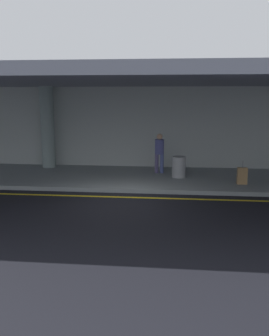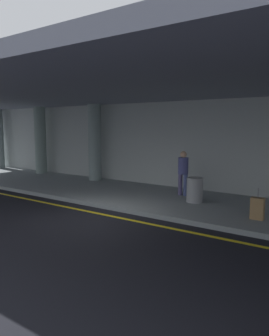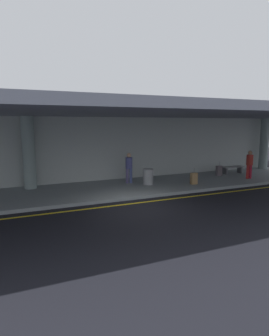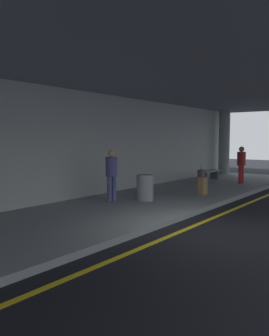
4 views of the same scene
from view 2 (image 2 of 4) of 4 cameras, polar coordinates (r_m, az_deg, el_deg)
The scene contains 10 objects.
ground_plane at distance 9.95m, azimuth -7.43°, elevation -8.75°, with size 60.00×60.00×0.00m, color black.
sidewalk at distance 12.33m, azimuth 2.32°, elevation -5.16°, with size 26.00×4.20×0.15m, color gray.
lane_stripe_yellow at distance 10.29m, azimuth -5.66°, elevation -8.15°, with size 26.00×0.14×0.01m, color yellow.
support_column_left_mid at distance 18.59m, azimuth -16.31°, elevation 4.72°, with size 0.62×0.62×3.65m, color gray.
support_column_center at distance 15.69m, azimuth -7.05°, elevation 4.51°, with size 0.62×0.62×3.65m, color gray.
ceiling_overhang at distance 11.67m, azimuth 1.07°, elevation 13.28°, with size 28.00×13.20×0.30m, color slate.
terminal_back_wall at distance 14.01m, azimuth 7.32°, elevation 3.85°, with size 26.00×0.30×3.80m, color #AAB1AF.
traveler_with_luggage at distance 12.25m, azimuth 8.60°, elevation -0.38°, with size 0.38×0.38×1.68m.
suitcase_upright_primary at distance 9.76m, azimuth 20.91°, elevation -6.71°, with size 0.36×0.22×0.90m.
trash_bin_steel at distance 11.33m, azimuth 10.60°, elevation -3.82°, with size 0.56×0.56×0.85m, color gray.
Camera 2 is at (6.45, -7.05, 2.77)m, focal length 34.45 mm.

